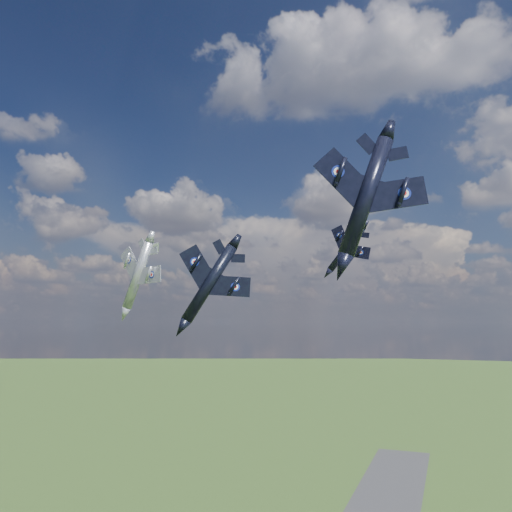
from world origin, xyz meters
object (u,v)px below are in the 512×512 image
at_px(jet_high_navy, 346,249).
at_px(jet_left_silver, 138,275).
at_px(jet_right_navy, 366,196).
at_px(jet_lead_navy, 210,283).

relative_size(jet_high_navy, jet_left_silver, 0.77).
distance_m(jet_right_navy, jet_left_silver, 49.20).
bearing_deg(jet_left_silver, jet_lead_navy, -15.37).
bearing_deg(jet_high_navy, jet_lead_navy, -106.89).
xyz_separation_m(jet_lead_navy, jet_right_navy, (22.99, -13.67, 6.48)).
height_order(jet_lead_navy, jet_left_silver, jet_left_silver).
bearing_deg(jet_high_navy, jet_right_navy, -67.20).
xyz_separation_m(jet_lead_navy, jet_left_silver, (-19.20, 11.36, 2.73)).
xyz_separation_m(jet_right_navy, jet_left_silver, (-42.19, 25.02, -3.75)).
relative_size(jet_lead_navy, jet_high_navy, 1.25).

